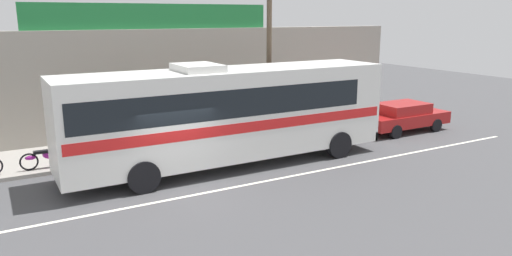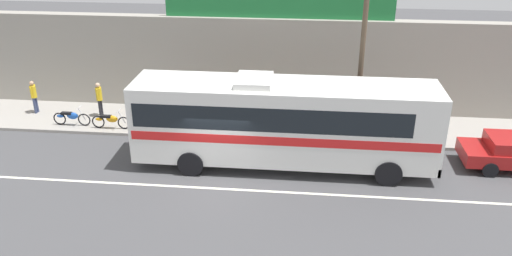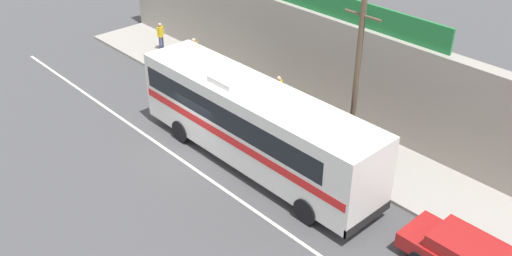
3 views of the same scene
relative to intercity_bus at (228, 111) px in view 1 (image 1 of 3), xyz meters
name	(u,v)px [view 1 (image 1 of 3)]	position (x,y,z in m)	size (l,w,h in m)	color
ground_plane	(180,188)	(-2.40, -1.35, -2.07)	(70.00, 70.00, 0.00)	#444447
sidewalk_slab	(135,148)	(-2.40, 3.85, -2.00)	(30.00, 3.60, 0.14)	gray
storefront_facade	(118,85)	(-2.40, 6.00, 0.33)	(30.00, 0.70, 4.80)	gray
storefront_billboard	(155,16)	(-0.57, 6.00, 3.28)	(11.06, 0.12, 1.10)	#1E7538
road_center_stripe	(190,196)	(-2.40, -2.15, -2.06)	(30.00, 0.14, 0.01)	silver
intercity_bus	(228,111)	(0.00, 0.00, 0.00)	(12.05, 2.68, 3.78)	silver
parked_car	(403,116)	(9.58, 0.72, -1.33)	(4.51, 1.89, 1.37)	maroon
utility_pole	(269,51)	(3.18, 2.43, 1.86)	(1.60, 0.22, 7.31)	brown
motorcycle_green	(48,156)	(-5.83, 2.51, -1.50)	(1.93, 0.56, 0.94)	black
motorcycle_purple	(90,150)	(-4.37, 2.65, -1.50)	(1.90, 0.56, 0.94)	black
pedestrian_far_right	(128,122)	(-2.55, 4.04, -0.91)	(0.30, 0.48, 1.75)	brown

